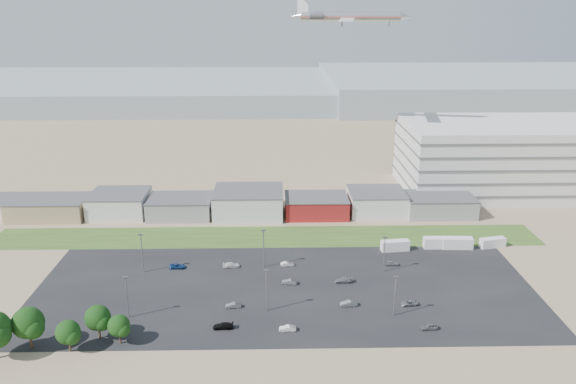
{
  "coord_description": "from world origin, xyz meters",
  "views": [
    {
      "loc": [
        3.2,
        -100.85,
        65.16
      ],
      "look_at": [
        5.8,
        22.0,
        23.96
      ],
      "focal_mm": 35.0,
      "sensor_mm": 36.0,
      "label": 1
    }
  ],
  "objects_px": {
    "box_trailer_a": "(395,246)",
    "parked_car_8": "(392,263)",
    "parked_car_3": "(223,326)",
    "parked_car_9": "(177,266)",
    "parked_car_0": "(409,303)",
    "parked_car_4": "(233,305)",
    "parked_car_2": "(429,327)",
    "parked_car_7": "(289,282)",
    "parked_car_11": "(287,264)",
    "parked_car_12": "(343,280)",
    "airliner": "(350,16)",
    "parked_car_13": "(288,328)",
    "parked_car_1": "(349,303)",
    "parked_car_6": "(231,265)"
  },
  "relations": [
    {
      "from": "parked_car_2",
      "to": "parked_car_4",
      "type": "height_order",
      "value": "parked_car_2"
    },
    {
      "from": "parked_car_6",
      "to": "parked_car_0",
      "type": "bearing_deg",
      "value": -122.09
    },
    {
      "from": "parked_car_9",
      "to": "parked_car_4",
      "type": "bearing_deg",
      "value": -141.1
    },
    {
      "from": "parked_car_2",
      "to": "parked_car_1",
      "type": "bearing_deg",
      "value": -126.43
    },
    {
      "from": "airliner",
      "to": "parked_car_3",
      "type": "xyz_separation_m",
      "value": [
        -36.37,
        -90.54,
        -60.7
      ]
    },
    {
      "from": "parked_car_7",
      "to": "parked_car_12",
      "type": "distance_m",
      "value": 13.22
    },
    {
      "from": "parked_car_1",
      "to": "parked_car_4",
      "type": "distance_m",
      "value": 26.18
    },
    {
      "from": "airliner",
      "to": "parked_car_9",
      "type": "relative_size",
      "value": 9.66
    },
    {
      "from": "parked_car_3",
      "to": "parked_car_4",
      "type": "bearing_deg",
      "value": 168.36
    },
    {
      "from": "parked_car_2",
      "to": "parked_car_7",
      "type": "height_order",
      "value": "parked_car_2"
    },
    {
      "from": "parked_car_1",
      "to": "parked_car_4",
      "type": "relative_size",
      "value": 1.11
    },
    {
      "from": "box_trailer_a",
      "to": "parked_car_8",
      "type": "xyz_separation_m",
      "value": [
        -2.61,
        -9.42,
        -0.87
      ]
    },
    {
      "from": "parked_car_3",
      "to": "parked_car_12",
      "type": "height_order",
      "value": "parked_car_12"
    },
    {
      "from": "parked_car_2",
      "to": "parked_car_9",
      "type": "height_order",
      "value": "parked_car_2"
    },
    {
      "from": "parked_car_6",
      "to": "box_trailer_a",
      "type": "bearing_deg",
      "value": -84.04
    },
    {
      "from": "parked_car_2",
      "to": "parked_car_11",
      "type": "bearing_deg",
      "value": -140.6
    },
    {
      "from": "parked_car_2",
      "to": "parked_car_11",
      "type": "xyz_separation_m",
      "value": [
        -29.34,
        30.87,
        -0.04
      ]
    },
    {
      "from": "parked_car_0",
      "to": "parked_car_4",
      "type": "height_order",
      "value": "parked_car_4"
    },
    {
      "from": "parked_car_1",
      "to": "parked_car_12",
      "type": "bearing_deg",
      "value": 175.3
    },
    {
      "from": "parked_car_12",
      "to": "parked_car_2",
      "type": "bearing_deg",
      "value": 36.38
    },
    {
      "from": "parked_car_3",
      "to": "parked_car_9",
      "type": "distance_m",
      "value": 32.29
    },
    {
      "from": "box_trailer_a",
      "to": "parked_car_8",
      "type": "distance_m",
      "value": 9.81
    },
    {
      "from": "parked_car_1",
      "to": "parked_car_12",
      "type": "xyz_separation_m",
      "value": [
        -0.01,
        11.43,
        -0.01
      ]
    },
    {
      "from": "box_trailer_a",
      "to": "parked_car_12",
      "type": "height_order",
      "value": "box_trailer_a"
    },
    {
      "from": "parked_car_2",
      "to": "parked_car_3",
      "type": "distance_m",
      "value": 43.54
    },
    {
      "from": "parked_car_6",
      "to": "parked_car_11",
      "type": "relative_size",
      "value": 1.26
    },
    {
      "from": "parked_car_13",
      "to": "airliner",
      "type": "bearing_deg",
      "value": 165.37
    },
    {
      "from": "box_trailer_a",
      "to": "parked_car_9",
      "type": "relative_size",
      "value": 1.88
    },
    {
      "from": "parked_car_3",
      "to": "parked_car_7",
      "type": "distance_m",
      "value": 24.32
    },
    {
      "from": "parked_car_11",
      "to": "box_trailer_a",
      "type": "bearing_deg",
      "value": -81.08
    },
    {
      "from": "box_trailer_a",
      "to": "airliner",
      "type": "distance_m",
      "value": 79.54
    },
    {
      "from": "parked_car_8",
      "to": "parked_car_0",
      "type": "bearing_deg",
      "value": -178.98
    },
    {
      "from": "parked_car_2",
      "to": "parked_car_12",
      "type": "bearing_deg",
      "value": -147.68
    },
    {
      "from": "parked_car_11",
      "to": "parked_car_4",
      "type": "bearing_deg",
      "value": 141.01
    },
    {
      "from": "airliner",
      "to": "parked_car_3",
      "type": "bearing_deg",
      "value": -101.79
    },
    {
      "from": "box_trailer_a",
      "to": "parked_car_12",
      "type": "distance_m",
      "value": 24.98
    },
    {
      "from": "parked_car_1",
      "to": "parked_car_9",
      "type": "bearing_deg",
      "value": -120.29
    },
    {
      "from": "box_trailer_a",
      "to": "parked_car_8",
      "type": "height_order",
      "value": "box_trailer_a"
    },
    {
      "from": "parked_car_3",
      "to": "parked_car_11",
      "type": "distance_m",
      "value": 32.84
    },
    {
      "from": "airliner",
      "to": "parked_car_0",
      "type": "bearing_deg",
      "value": -76.31
    },
    {
      "from": "airliner",
      "to": "parked_car_6",
      "type": "relative_size",
      "value": 9.15
    },
    {
      "from": "airliner",
      "to": "parked_car_0",
      "type": "xyz_separation_m",
      "value": [
        5.14,
        -81.77,
        -60.77
      ]
    },
    {
      "from": "parked_car_8",
      "to": "parked_car_11",
      "type": "height_order",
      "value": "parked_car_8"
    },
    {
      "from": "box_trailer_a",
      "to": "parked_car_7",
      "type": "height_order",
      "value": "box_trailer_a"
    },
    {
      "from": "airliner",
      "to": "parked_car_11",
      "type": "xyz_separation_m",
      "value": [
        -22.19,
        -60.92,
        -60.75
      ]
    },
    {
      "from": "parked_car_0",
      "to": "airliner",
      "type": "bearing_deg",
      "value": 177.74
    },
    {
      "from": "parked_car_0",
      "to": "parked_car_13",
      "type": "bearing_deg",
      "value": -76.29
    },
    {
      "from": "parked_car_3",
      "to": "parked_car_1",
      "type": "bearing_deg",
      "value": 105.94
    },
    {
      "from": "parked_car_8",
      "to": "parked_car_11",
      "type": "distance_m",
      "value": 27.55
    },
    {
      "from": "parked_car_0",
      "to": "parked_car_11",
      "type": "height_order",
      "value": "parked_car_11"
    }
  ]
}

